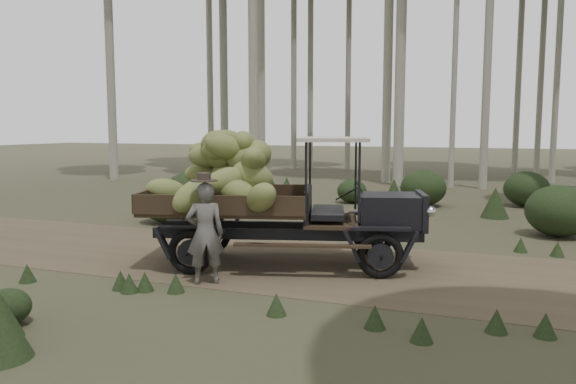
# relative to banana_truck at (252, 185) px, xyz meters

# --- Properties ---
(ground) EXTENTS (120.00, 120.00, 0.00)m
(ground) POSITION_rel_banana_truck_xyz_m (1.32, 0.29, -1.44)
(ground) COLOR #473D2B
(ground) RESTS_ON ground
(dirt_track) EXTENTS (70.00, 4.00, 0.01)m
(dirt_track) POSITION_rel_banana_truck_xyz_m (1.32, 0.29, -1.44)
(dirt_track) COLOR brown
(dirt_track) RESTS_ON ground
(banana_truck) EXTENTS (5.22, 3.23, 2.48)m
(banana_truck) POSITION_rel_banana_truck_xyz_m (0.00, 0.00, 0.00)
(banana_truck) COLOR black
(banana_truck) RESTS_ON ground
(farmer) EXTENTS (0.71, 0.65, 1.76)m
(farmer) POSITION_rel_banana_truck_xyz_m (-0.14, -1.46, -0.61)
(farmer) COLOR #56534E
(farmer) RESTS_ON ground
(undergrowth) EXTENTS (22.03, 22.02, 1.34)m
(undergrowth) POSITION_rel_banana_truck_xyz_m (0.67, 1.94, -0.92)
(undergrowth) COLOR #233319
(undergrowth) RESTS_ON ground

